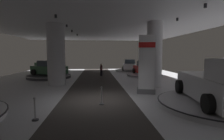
{
  "coord_description": "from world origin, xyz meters",
  "views": [
    {
      "loc": [
        0.01,
        -9.8,
        2.75
      ],
      "look_at": [
        1.39,
        4.59,
        1.4
      ],
      "focal_mm": 26.24,
      "sensor_mm": 36.0,
      "label": 1
    }
  ],
  "objects_px": {
    "pickup_truck_near_right": "(218,85)",
    "display_car_far_left": "(49,68)",
    "display_platform_deep_right": "(130,71)",
    "display_platform_far_left": "(49,76)",
    "display_platform_deep_left": "(51,71)",
    "display_platform_far_right": "(145,75)",
    "visitor_walking_near": "(101,69)",
    "column_left": "(56,55)",
    "pickup_truck_deep_left": "(52,64)",
    "column_right": "(154,55)",
    "brand_sign_pylon": "(146,64)",
    "display_platform_near_right": "(213,104)",
    "display_car_far_right": "(145,69)",
    "display_car_deep_right": "(130,65)"
  },
  "relations": [
    {
      "from": "column_left",
      "to": "display_car_far_right",
      "type": "distance_m",
      "value": 11.13
    },
    {
      "from": "column_left",
      "to": "display_car_far_right",
      "type": "xyz_separation_m",
      "value": [
        9.76,
        5.04,
        -1.75
      ]
    },
    {
      "from": "display_platform_deep_left",
      "to": "display_platform_far_right",
      "type": "bearing_deg",
      "value": -24.76
    },
    {
      "from": "pickup_truck_deep_left",
      "to": "display_car_deep_right",
      "type": "xyz_separation_m",
      "value": [
        12.46,
        -0.56,
        -0.15
      ]
    },
    {
      "from": "display_platform_deep_left",
      "to": "display_platform_far_left",
      "type": "bearing_deg",
      "value": -77.09
    },
    {
      "from": "display_platform_deep_left",
      "to": "visitor_walking_near",
      "type": "distance_m",
      "value": 9.35
    },
    {
      "from": "display_platform_far_left",
      "to": "display_car_far_right",
      "type": "bearing_deg",
      "value": 1.64
    },
    {
      "from": "pickup_truck_deep_left",
      "to": "brand_sign_pylon",
      "type": "bearing_deg",
      "value": -55.86
    },
    {
      "from": "column_left",
      "to": "display_platform_near_right",
      "type": "xyz_separation_m",
      "value": [
        9.73,
        -7.37,
        -2.58
      ]
    },
    {
      "from": "display_platform_near_right",
      "to": "display_car_far_left",
      "type": "height_order",
      "value": "display_car_far_left"
    },
    {
      "from": "display_car_far_right",
      "to": "brand_sign_pylon",
      "type": "bearing_deg",
      "value": -106.21
    },
    {
      "from": "pickup_truck_near_right",
      "to": "display_car_far_left",
      "type": "relative_size",
      "value": 1.23
    },
    {
      "from": "display_car_far_right",
      "to": "display_platform_far_left",
      "type": "relative_size",
      "value": 0.85
    },
    {
      "from": "column_left",
      "to": "brand_sign_pylon",
      "type": "height_order",
      "value": "column_left"
    },
    {
      "from": "display_platform_far_right",
      "to": "display_car_far_left",
      "type": "relative_size",
      "value": 0.99
    },
    {
      "from": "column_left",
      "to": "pickup_truck_deep_left",
      "type": "relative_size",
      "value": 0.97
    },
    {
      "from": "display_platform_deep_right",
      "to": "display_car_far_left",
      "type": "height_order",
      "value": "display_car_far_left"
    },
    {
      "from": "display_car_far_right",
      "to": "display_platform_far_left",
      "type": "distance_m",
      "value": 11.77
    },
    {
      "from": "brand_sign_pylon",
      "to": "display_platform_near_right",
      "type": "height_order",
      "value": "brand_sign_pylon"
    },
    {
      "from": "column_right",
      "to": "display_platform_deep_right",
      "type": "relative_size",
      "value": 1.14
    },
    {
      "from": "brand_sign_pylon",
      "to": "display_car_far_right",
      "type": "relative_size",
      "value": 0.95
    },
    {
      "from": "display_platform_deep_right",
      "to": "display_platform_far_left",
      "type": "relative_size",
      "value": 0.95
    },
    {
      "from": "pickup_truck_deep_left",
      "to": "display_platform_near_right",
      "type": "height_order",
      "value": "pickup_truck_deep_left"
    },
    {
      "from": "column_left",
      "to": "display_car_deep_right",
      "type": "height_order",
      "value": "column_left"
    },
    {
      "from": "column_right",
      "to": "display_platform_near_right",
      "type": "bearing_deg",
      "value": -77.97
    },
    {
      "from": "display_platform_far_left",
      "to": "visitor_walking_near",
      "type": "relative_size",
      "value": 3.2
    },
    {
      "from": "pickup_truck_deep_left",
      "to": "display_car_deep_right",
      "type": "height_order",
      "value": "pickup_truck_deep_left"
    },
    {
      "from": "display_platform_far_right",
      "to": "display_car_far_right",
      "type": "height_order",
      "value": "display_car_far_right"
    },
    {
      "from": "display_platform_far_right",
      "to": "display_car_far_left",
      "type": "distance_m",
      "value": 11.81
    },
    {
      "from": "display_car_deep_right",
      "to": "pickup_truck_near_right",
      "type": "xyz_separation_m",
      "value": [
        0.59,
        -18.61,
        0.17
      ]
    },
    {
      "from": "column_left",
      "to": "display_car_far_right",
      "type": "relative_size",
      "value": 1.27
    },
    {
      "from": "column_right",
      "to": "display_platform_far_right",
      "type": "xyz_separation_m",
      "value": [
        1.23,
        6.79,
        -2.62
      ]
    },
    {
      "from": "column_right",
      "to": "display_platform_deep_right",
      "type": "bearing_deg",
      "value": 87.45
    },
    {
      "from": "display_platform_far_right",
      "to": "visitor_walking_near",
      "type": "bearing_deg",
      "value": 171.34
    },
    {
      "from": "brand_sign_pylon",
      "to": "display_platform_far_left",
      "type": "height_order",
      "value": "brand_sign_pylon"
    },
    {
      "from": "pickup_truck_deep_left",
      "to": "display_car_far_left",
      "type": "bearing_deg",
      "value": -78.52
    },
    {
      "from": "column_right",
      "to": "display_car_deep_right",
      "type": "relative_size",
      "value": 1.22
    },
    {
      "from": "column_right",
      "to": "display_car_deep_right",
      "type": "bearing_deg",
      "value": 87.48
    },
    {
      "from": "display_platform_deep_left",
      "to": "display_platform_far_right",
      "type": "height_order",
      "value": "display_platform_deep_left"
    },
    {
      "from": "display_platform_far_left",
      "to": "display_platform_deep_right",
      "type": "bearing_deg",
      "value": 29.44
    },
    {
      "from": "pickup_truck_deep_left",
      "to": "display_car_far_left",
      "type": "distance_m",
      "value": 6.9
    },
    {
      "from": "column_right",
      "to": "column_left",
      "type": "bearing_deg",
      "value": 168.61
    },
    {
      "from": "column_left",
      "to": "pickup_truck_deep_left",
      "type": "height_order",
      "value": "column_left"
    },
    {
      "from": "display_platform_far_right",
      "to": "column_right",
      "type": "bearing_deg",
      "value": -100.26
    },
    {
      "from": "column_left",
      "to": "display_car_deep_right",
      "type": "relative_size",
      "value": 1.22
    },
    {
      "from": "pickup_truck_deep_left",
      "to": "pickup_truck_near_right",
      "type": "xyz_separation_m",
      "value": [
        13.05,
        -19.17,
        0.02
      ]
    },
    {
      "from": "display_car_far_left",
      "to": "display_car_deep_right",
      "type": "bearing_deg",
      "value": 29.23
    },
    {
      "from": "visitor_walking_near",
      "to": "display_car_far_right",
      "type": "bearing_deg",
      "value": -8.97
    },
    {
      "from": "column_left",
      "to": "column_right",
      "type": "height_order",
      "value": "same"
    },
    {
      "from": "column_right",
      "to": "brand_sign_pylon",
      "type": "height_order",
      "value": "column_right"
    }
  ]
}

